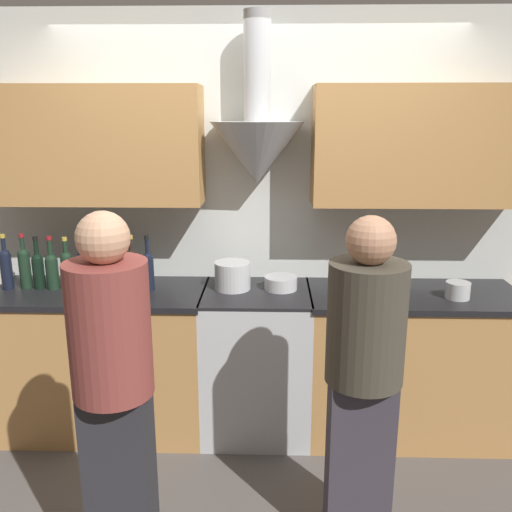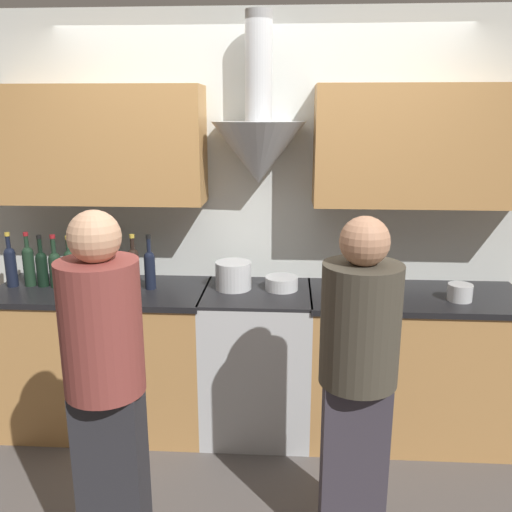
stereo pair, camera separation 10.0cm
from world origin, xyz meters
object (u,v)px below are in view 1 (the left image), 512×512
(wine_bottle_6, at_px, (101,270))
(wine_bottle_9, at_px, (148,269))
(wine_bottle_1, at_px, (25,266))
(saucepan, at_px, (458,290))
(person_foreground_left, at_px, (114,395))
(mixing_bowl, at_px, (281,283))
(stove_range, at_px, (256,361))
(wine_bottle_4, at_px, (67,268))
(wine_bottle_5, at_px, (84,266))
(wine_bottle_8, at_px, (132,267))
(stock_pot, at_px, (233,276))
(wine_bottle_7, at_px, (114,269))
(wine_bottle_0, at_px, (6,267))
(wine_bottle_3, at_px, (52,269))
(wine_bottle_2, at_px, (38,268))
(orange_fruit, at_px, (351,277))
(person_foreground_right, at_px, (363,374))

(wine_bottle_6, relative_size, wine_bottle_9, 0.94)
(wine_bottle_9, bearing_deg, wine_bottle_1, 178.71)
(wine_bottle_1, relative_size, saucepan, 2.43)
(wine_bottle_9, bearing_deg, person_foreground_left, -83.79)
(mixing_bowl, bearing_deg, stove_range, -162.43)
(wine_bottle_4, distance_m, wine_bottle_5, 0.10)
(wine_bottle_8, bearing_deg, stock_pot, 2.26)
(wine_bottle_6, distance_m, wine_bottle_7, 0.09)
(wine_bottle_0, height_order, wine_bottle_3, wine_bottle_0)
(wine_bottle_0, distance_m, stock_pot, 1.39)
(wine_bottle_2, bearing_deg, mixing_bowl, 0.89)
(wine_bottle_5, height_order, orange_fruit, wine_bottle_5)
(stove_range, relative_size, person_foreground_left, 0.57)
(orange_fruit, bearing_deg, saucepan, -24.74)
(wine_bottle_6, xyz_separation_m, person_foreground_right, (1.46, -0.97, -0.19))
(person_foreground_left, bearing_deg, person_foreground_right, 15.88)
(mixing_bowl, bearing_deg, wine_bottle_8, -178.40)
(wine_bottle_8, bearing_deg, wine_bottle_4, -178.98)
(wine_bottle_0, distance_m, wine_bottle_5, 0.48)
(wine_bottle_3, relative_size, wine_bottle_7, 1.03)
(orange_fruit, bearing_deg, wine_bottle_8, -173.42)
(wine_bottle_5, xyz_separation_m, person_foreground_right, (1.56, -0.98, -0.21))
(wine_bottle_9, bearing_deg, wine_bottle_7, -178.29)
(wine_bottle_5, distance_m, person_foreground_left, 1.39)
(wine_bottle_8, distance_m, orange_fruit, 1.37)
(wine_bottle_2, xyz_separation_m, mixing_bowl, (1.50, 0.02, -0.09))
(wine_bottle_6, bearing_deg, wine_bottle_1, 179.05)
(orange_fruit, bearing_deg, wine_bottle_6, -174.24)
(wine_bottle_6, height_order, saucepan, wine_bottle_6)
(wine_bottle_4, xyz_separation_m, stock_pot, (1.01, 0.03, -0.05))
(mixing_bowl, bearing_deg, wine_bottle_2, -179.11)
(mixing_bowl, bearing_deg, person_foreground_right, -70.56)
(wine_bottle_5, bearing_deg, orange_fruit, 4.98)
(wine_bottle_1, relative_size, wine_bottle_3, 1.03)
(stove_range, height_order, mixing_bowl, mixing_bowl)
(mixing_bowl, xyz_separation_m, person_foreground_right, (0.35, -0.99, -0.10))
(wine_bottle_9, xyz_separation_m, person_foreground_left, (0.14, -1.25, -0.15))
(wine_bottle_8, relative_size, person_foreground_right, 0.22)
(stove_range, distance_m, wine_bottle_3, 1.39)
(saucepan, distance_m, person_foreground_left, 2.06)
(wine_bottle_3, distance_m, mixing_bowl, 1.41)
(wine_bottle_4, height_order, mixing_bowl, wine_bottle_4)
(wine_bottle_7, relative_size, wine_bottle_8, 0.95)
(wine_bottle_3, height_order, wine_bottle_9, wine_bottle_9)
(wine_bottle_9, bearing_deg, person_foreground_right, -39.57)
(stove_range, height_order, wine_bottle_9, wine_bottle_9)
(wine_bottle_8, bearing_deg, wine_bottle_9, -5.21)
(wine_bottle_1, bearing_deg, wine_bottle_6, -0.95)
(wine_bottle_6, height_order, orange_fruit, wine_bottle_6)
(wine_bottle_2, height_order, stock_pot, wine_bottle_2)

